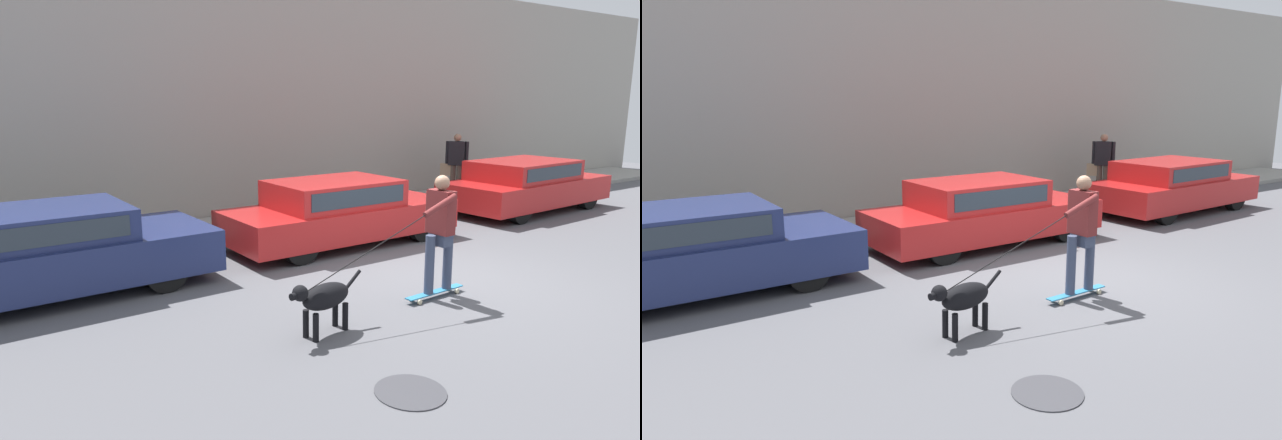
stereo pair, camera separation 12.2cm
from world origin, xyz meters
TOP-DOWN VIEW (x-y plane):
  - ground_plane at (0.00, 0.00)m, footprint 36.00×36.00m
  - back_wall at (0.00, 5.78)m, footprint 32.00×0.30m
  - sidewalk_curb at (0.00, 4.60)m, footprint 30.00×2.01m
  - parked_car_0 at (-4.92, 2.49)m, footprint 4.61×1.91m
  - parked_car_1 at (0.13, 2.49)m, footprint 4.38×1.72m
  - parked_car_2 at (5.62, 2.49)m, footprint 4.50×1.98m
  - dog at (-2.48, -0.75)m, footprint 1.10×0.41m
  - skateboarder at (-0.50, -0.60)m, footprint 2.81×0.52m
  - pedestrian_with_bag at (5.23, 4.34)m, footprint 0.45×0.63m
  - manhole_cover at (-2.58, -2.28)m, footprint 0.67×0.67m

SIDE VIEW (x-z plane):
  - ground_plane at x=0.00m, z-range 0.00..0.00m
  - manhole_cover at x=-2.58m, z-range 0.00..0.01m
  - sidewalk_curb at x=0.00m, z-range 0.00..0.11m
  - dog at x=-2.48m, z-range 0.10..0.77m
  - parked_car_1 at x=0.13m, z-range -0.01..1.18m
  - parked_car_0 at x=-4.92m, z-range 0.00..1.21m
  - parked_car_2 at x=5.62m, z-range 0.01..1.22m
  - skateboarder at x=-0.50m, z-range 0.12..1.78m
  - pedestrian_with_bag at x=5.23m, z-range 0.19..1.82m
  - back_wall at x=0.00m, z-range 0.00..5.46m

